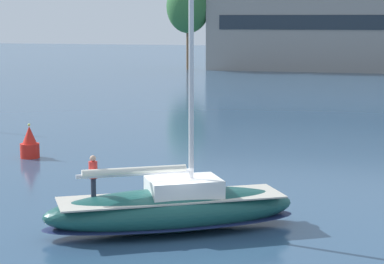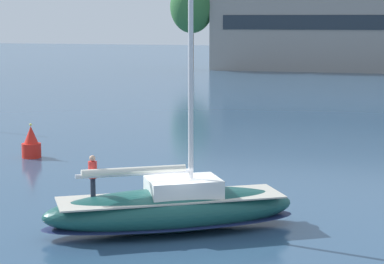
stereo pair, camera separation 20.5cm
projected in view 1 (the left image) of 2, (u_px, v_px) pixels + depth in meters
ground_plane at (172, 231)px, 29.56m from camera, size 400.00×400.00×0.00m
waterfront_building at (352, 24)px, 120.58m from camera, size 46.23×15.28×14.74m
tree_shore_center at (188, 7)px, 121.44m from camera, size 7.09×7.09×14.59m
sailboat_main at (172, 207)px, 29.43m from camera, size 10.17×7.67×13.95m
channel_buoy at (30, 144)px, 44.95m from camera, size 1.16×1.16×2.09m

